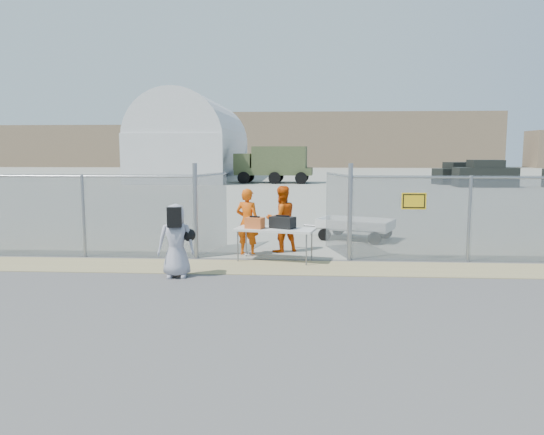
# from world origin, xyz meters

# --- Properties ---
(ground) EXTENTS (160.00, 160.00, 0.00)m
(ground) POSITION_xyz_m (0.00, 0.00, 0.00)
(ground) COLOR #4C4949
(tarmac_inside) EXTENTS (160.00, 80.00, 0.01)m
(tarmac_inside) POSITION_xyz_m (0.00, 42.00, 0.01)
(tarmac_inside) COLOR gray
(tarmac_inside) RESTS_ON ground
(dirt_strip) EXTENTS (44.00, 1.60, 0.01)m
(dirt_strip) POSITION_xyz_m (0.00, 1.00, 0.01)
(dirt_strip) COLOR tan
(dirt_strip) RESTS_ON ground
(distant_hills) EXTENTS (140.00, 6.00, 9.00)m
(distant_hills) POSITION_xyz_m (5.00, 78.00, 4.50)
(distant_hills) COLOR #7F684F
(distant_hills) RESTS_ON ground
(chain_link_fence) EXTENTS (40.00, 0.20, 2.20)m
(chain_link_fence) POSITION_xyz_m (0.00, 2.00, 1.10)
(chain_link_fence) COLOR gray
(chain_link_fence) RESTS_ON ground
(quonset_hangar) EXTENTS (9.00, 18.00, 8.00)m
(quonset_hangar) POSITION_xyz_m (-10.00, 40.00, 4.00)
(quonset_hangar) COLOR silver
(quonset_hangar) RESTS_ON ground
(folding_table) EXTENTS (2.13, 1.23, 0.85)m
(folding_table) POSITION_xyz_m (0.09, 1.77, 0.43)
(folding_table) COLOR silver
(folding_table) RESTS_ON ground
(orange_bag) EXTENTS (0.52, 0.42, 0.28)m
(orange_bag) POSITION_xyz_m (-0.42, 1.74, 0.99)
(orange_bag) COLOR orange
(orange_bag) RESTS_ON folding_table
(black_duffel) EXTENTS (0.71, 0.59, 0.29)m
(black_duffel) POSITION_xyz_m (0.28, 1.81, 1.00)
(black_duffel) COLOR black
(black_duffel) RESTS_ON folding_table
(security_worker_left) EXTENTS (0.77, 0.63, 1.82)m
(security_worker_left) POSITION_xyz_m (-0.70, 2.51, 0.91)
(security_worker_left) COLOR #E15009
(security_worker_left) RESTS_ON ground
(security_worker_right) EXTENTS (1.13, 1.06, 1.85)m
(security_worker_right) POSITION_xyz_m (0.20, 3.04, 0.93)
(security_worker_right) COLOR #E15009
(security_worker_right) RESTS_ON ground
(visitor) EXTENTS (0.87, 0.62, 1.65)m
(visitor) POSITION_xyz_m (-2.01, -0.08, 0.83)
(visitor) COLOR #9A9AA7
(visitor) RESTS_ON ground
(utility_trailer) EXTENTS (3.30, 2.54, 0.71)m
(utility_trailer) POSITION_xyz_m (2.46, 5.20, 0.36)
(utility_trailer) COLOR silver
(utility_trailer) RESTS_ON ground
(military_truck) EXTENTS (6.74, 2.82, 3.15)m
(military_truck) POSITION_xyz_m (-1.87, 34.33, 1.58)
(military_truck) COLOR #45502D
(military_truck) RESTS_ON ground
(parked_vehicle_near) EXTENTS (4.31, 2.83, 1.80)m
(parked_vehicle_near) POSITION_xyz_m (13.64, 33.66, 0.90)
(parked_vehicle_near) COLOR black
(parked_vehicle_near) RESTS_ON ground
(parked_vehicle_mid) EXTENTS (4.54, 2.11, 2.04)m
(parked_vehicle_mid) POSITION_xyz_m (14.73, 30.41, 1.02)
(parked_vehicle_mid) COLOR black
(parked_vehicle_mid) RESTS_ON ground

